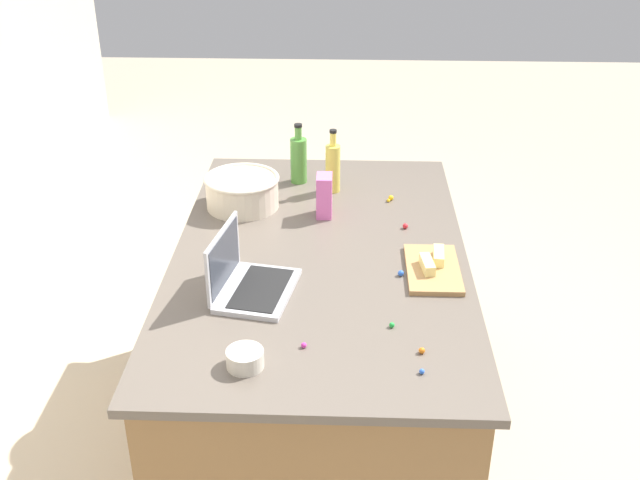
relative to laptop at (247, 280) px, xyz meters
The scene contains 21 objects.
ground_plane 1.01m from the laptop, 39.80° to the right, with size 12.00×12.00×0.00m, color #B7A88E.
island_counter 0.61m from the laptop, 39.80° to the right, with size 1.75×1.06×0.90m.
laptop is the anchor object (origin of this frame).
mixing_bowl_large 0.65m from the laptop, ahead, with size 0.30×0.30×0.13m.
bottle_olive 0.91m from the laptop, ahead, with size 0.07×0.07×0.26m.
bottle_oil 0.86m from the laptop, 18.02° to the right, with size 0.06×0.06×0.27m.
cutting_board 0.65m from the laptop, 76.05° to the right, with size 0.32×0.18×0.02m, color #AD7F4C.
butter_stick_left 0.68m from the laptop, 72.62° to the right, with size 0.11×0.04×0.04m, color #F4E58C.
butter_stick_right 0.62m from the laptop, 76.90° to the right, with size 0.11×0.04×0.04m, color #F4E58C.
ramekin_small 0.94m from the laptop, ahead, with size 0.10×0.10×0.05m, color slate.
ramekin_medium 0.40m from the laptop, behind, with size 0.11×0.11×0.05m, color beige.
candy_bag 0.63m from the laptop, 22.23° to the right, with size 0.09×0.06×0.17m, color pink.
candy_0 0.53m from the laptop, 76.74° to the right, with size 0.02×0.02×0.02m, color blue.
candy_1 0.89m from the laptop, 34.81° to the right, with size 0.02×0.02×0.02m, color yellow.
candy_2 0.51m from the laptop, 111.83° to the right, with size 0.02×0.02×0.02m, color green.
candy_3 0.64m from the laptop, 119.92° to the right, with size 0.02×0.02×0.02m, color orange.
candy_4 0.73m from the laptop, 49.18° to the right, with size 0.02×0.02×0.02m, color red.
candy_5 0.37m from the laptop, 145.83° to the right, with size 0.02×0.02×0.02m, color #CC3399.
candy_6 0.87m from the laptop, 34.96° to the right, with size 0.01×0.01×0.01m, color yellow.
candy_7 0.68m from the laptop, 127.21° to the right, with size 0.02×0.02×0.02m, color blue.
candy_8 0.83m from the laptop, ahead, with size 0.02×0.02×0.02m, color red.
Camera 1 is at (-2.41, -0.09, 2.25)m, focal length 42.86 mm.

